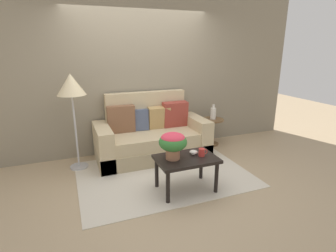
{
  "coord_description": "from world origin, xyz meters",
  "views": [
    {
      "loc": [
        -1.29,
        -3.46,
        1.89
      ],
      "look_at": [
        0.1,
        0.1,
        0.74
      ],
      "focal_mm": 28.49,
      "sensor_mm": 36.0,
      "label": 1
    }
  ],
  "objects_px": {
    "couch": "(151,137)",
    "snack_bowl": "(194,152)",
    "side_table": "(212,127)",
    "coffee_mug": "(202,152)",
    "potted_plant": "(173,142)",
    "coffee_table": "(186,162)",
    "table_vase": "(213,113)",
    "floor_lamp": "(71,89)"
  },
  "relations": [
    {
      "from": "couch",
      "to": "snack_bowl",
      "type": "xyz_separation_m",
      "value": [
        0.2,
        -1.24,
        0.16
      ]
    },
    {
      "from": "side_table",
      "to": "coffee_mug",
      "type": "distance_m",
      "value": 1.78
    },
    {
      "from": "couch",
      "to": "potted_plant",
      "type": "height_order",
      "value": "couch"
    },
    {
      "from": "side_table",
      "to": "coffee_table",
      "type": "bearing_deg",
      "value": -131.04
    },
    {
      "from": "potted_plant",
      "to": "couch",
      "type": "bearing_deg",
      "value": 84.81
    },
    {
      "from": "couch",
      "to": "snack_bowl",
      "type": "bearing_deg",
      "value": -80.82
    },
    {
      "from": "coffee_table",
      "to": "side_table",
      "type": "relative_size",
      "value": 1.53
    },
    {
      "from": "side_table",
      "to": "potted_plant",
      "type": "distance_m",
      "value": 2.01
    },
    {
      "from": "coffee_table",
      "to": "snack_bowl",
      "type": "relative_size",
      "value": 7.04
    },
    {
      "from": "couch",
      "to": "potted_plant",
      "type": "distance_m",
      "value": 1.33
    },
    {
      "from": "potted_plant",
      "to": "table_vase",
      "type": "height_order",
      "value": "potted_plant"
    },
    {
      "from": "floor_lamp",
      "to": "snack_bowl",
      "type": "xyz_separation_m",
      "value": [
        1.45,
        -1.21,
        -0.77
      ]
    },
    {
      "from": "couch",
      "to": "potted_plant",
      "type": "bearing_deg",
      "value": -95.19
    },
    {
      "from": "coffee_mug",
      "to": "potted_plant",
      "type": "bearing_deg",
      "value": 171.79
    },
    {
      "from": "coffee_table",
      "to": "coffee_mug",
      "type": "bearing_deg",
      "value": -7.75
    },
    {
      "from": "coffee_table",
      "to": "snack_bowl",
      "type": "bearing_deg",
      "value": 22.9
    },
    {
      "from": "floor_lamp",
      "to": "table_vase",
      "type": "xyz_separation_m",
      "value": [
        2.55,
        0.16,
        -0.64
      ]
    },
    {
      "from": "couch",
      "to": "side_table",
      "type": "distance_m",
      "value": 1.31
    },
    {
      "from": "snack_bowl",
      "to": "table_vase",
      "type": "bearing_deg",
      "value": 51.06
    },
    {
      "from": "coffee_table",
      "to": "coffee_mug",
      "type": "relative_size",
      "value": 6.1
    },
    {
      "from": "couch",
      "to": "coffee_mug",
      "type": "bearing_deg",
      "value": -78.07
    },
    {
      "from": "floor_lamp",
      "to": "coffee_mug",
      "type": "relative_size",
      "value": 11.47
    },
    {
      "from": "floor_lamp",
      "to": "coffee_mug",
      "type": "distance_m",
      "value": 2.14
    },
    {
      "from": "side_table",
      "to": "table_vase",
      "type": "bearing_deg",
      "value": 51.1
    },
    {
      "from": "couch",
      "to": "potted_plant",
      "type": "relative_size",
      "value": 5.26
    },
    {
      "from": "side_table",
      "to": "potted_plant",
      "type": "bearing_deg",
      "value": -135.54
    },
    {
      "from": "coffee_table",
      "to": "side_table",
      "type": "height_order",
      "value": "side_table"
    },
    {
      "from": "coffee_table",
      "to": "floor_lamp",
      "type": "relative_size",
      "value": 0.53
    },
    {
      "from": "coffee_table",
      "to": "potted_plant",
      "type": "distance_m",
      "value": 0.35
    },
    {
      "from": "coffee_mug",
      "to": "table_vase",
      "type": "xyz_separation_m",
      "value": [
        1.02,
        1.45,
        0.11
      ]
    },
    {
      "from": "coffee_table",
      "to": "snack_bowl",
      "type": "distance_m",
      "value": 0.18
    },
    {
      "from": "coffee_mug",
      "to": "couch",
      "type": "bearing_deg",
      "value": 101.93
    },
    {
      "from": "couch",
      "to": "coffee_mug",
      "type": "height_order",
      "value": "couch"
    },
    {
      "from": "coffee_mug",
      "to": "snack_bowl",
      "type": "bearing_deg",
      "value": 132.85
    },
    {
      "from": "coffee_table",
      "to": "floor_lamp",
      "type": "height_order",
      "value": "floor_lamp"
    },
    {
      "from": "table_vase",
      "to": "coffee_mug",
      "type": "bearing_deg",
      "value": -125.19
    },
    {
      "from": "side_table",
      "to": "potted_plant",
      "type": "relative_size",
      "value": 1.44
    },
    {
      "from": "table_vase",
      "to": "couch",
      "type": "bearing_deg",
      "value": -174.66
    },
    {
      "from": "side_table",
      "to": "snack_bowl",
      "type": "bearing_deg",
      "value": -128.94
    },
    {
      "from": "couch",
      "to": "floor_lamp",
      "type": "relative_size",
      "value": 1.27
    },
    {
      "from": "floor_lamp",
      "to": "potted_plant",
      "type": "relative_size",
      "value": 4.13
    },
    {
      "from": "coffee_table",
      "to": "coffee_mug",
      "type": "distance_m",
      "value": 0.25
    }
  ]
}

